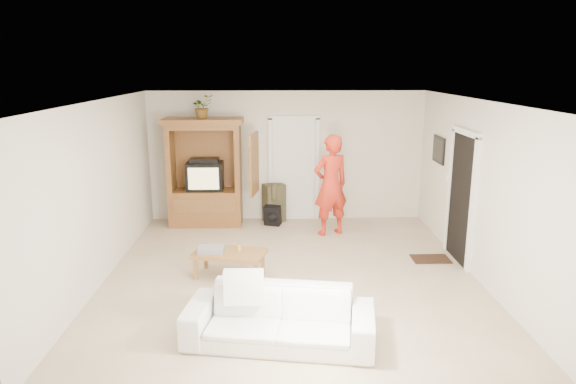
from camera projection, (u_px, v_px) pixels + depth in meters
name	position (u px, v px, depth m)	size (l,w,h in m)	color
floor	(291.00, 276.00, 7.72)	(6.00, 6.00, 0.00)	tan
ceiling	(291.00, 101.00, 7.10)	(6.00, 6.00, 0.00)	white
wall_back	(286.00, 156.00, 10.32)	(5.50, 5.50, 0.00)	silver
wall_front	(302.00, 273.00, 4.50)	(5.50, 5.50, 0.00)	silver
wall_left	(99.00, 193.00, 7.34)	(6.00, 6.00, 0.00)	silver
wall_right	(479.00, 191.00, 7.48)	(6.00, 6.00, 0.00)	silver
armoire	(206.00, 179.00, 10.05)	(1.82, 1.14, 2.10)	brown
door_back	(294.00, 170.00, 10.36)	(0.85, 0.05, 2.04)	white
doorway_right	(461.00, 199.00, 8.13)	(0.05, 0.90, 2.04)	black
framed_picture	(439.00, 150.00, 9.25)	(0.03, 0.60, 0.48)	black
doormat	(431.00, 259.00, 8.36)	(0.60, 0.40, 0.02)	#382316
plant	(202.00, 107.00, 9.68)	(0.40, 0.35, 0.44)	#4C7238
man	(331.00, 185.00, 9.42)	(0.68, 0.45, 1.88)	red
sofa	(279.00, 317.00, 5.79)	(2.12, 0.83, 0.62)	white
coffee_table	(229.00, 255.00, 7.62)	(1.15, 0.79, 0.39)	#9E6D36
towel	(211.00, 249.00, 7.59)	(0.38, 0.28, 0.08)	#CD4460
candle	(239.00, 247.00, 7.64)	(0.08, 0.08, 0.10)	tan
backpack_black	(273.00, 216.00, 10.11)	(0.31, 0.18, 0.39)	black
backpack_olive	(274.00, 203.00, 10.35)	(0.41, 0.30, 0.77)	#47442B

